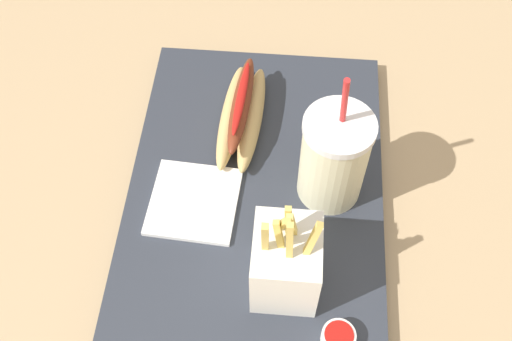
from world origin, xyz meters
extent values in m
cube|color=tan|center=(0.00, 0.00, -0.01)|extent=(2.40, 2.40, 0.02)
cube|color=#2D333D|center=(0.00, 0.00, 0.01)|extent=(0.46, 0.33, 0.02)
cylinder|color=beige|center=(0.00, -0.09, 0.08)|extent=(0.08, 0.08, 0.12)
cylinder|color=white|center=(0.00, -0.09, 0.15)|extent=(0.08, 0.08, 0.01)
cylinder|color=red|center=(0.00, -0.09, 0.19)|extent=(0.02, 0.01, 0.08)
cube|color=white|center=(-0.13, -0.04, 0.07)|extent=(0.08, 0.07, 0.10)
cube|color=#E5C660|center=(-0.14, -0.07, 0.13)|extent=(0.02, 0.02, 0.07)
cube|color=#E5C660|center=(-0.15, -0.05, 0.14)|extent=(0.01, 0.01, 0.08)
cube|color=#E5C660|center=(-0.12, -0.05, 0.13)|extent=(0.01, 0.02, 0.06)
cube|color=#E5C660|center=(-0.13, -0.04, 0.12)|extent=(0.02, 0.02, 0.06)
cube|color=#E5C660|center=(-0.12, -0.04, 0.13)|extent=(0.01, 0.01, 0.06)
cube|color=#E5C660|center=(-0.14, -0.02, 0.15)|extent=(0.03, 0.01, 0.09)
cube|color=#E5C660|center=(-0.12, -0.03, 0.13)|extent=(0.03, 0.02, 0.06)
ellipsoid|color=tan|center=(0.09, 0.01, 0.04)|extent=(0.18, 0.04, 0.03)
ellipsoid|color=tan|center=(0.10, 0.04, 0.04)|extent=(0.18, 0.04, 0.03)
ellipsoid|color=maroon|center=(0.09, 0.03, 0.06)|extent=(0.17, 0.03, 0.02)
ellipsoid|color=red|center=(0.09, 0.03, 0.08)|extent=(0.13, 0.02, 0.01)
cylinder|color=white|center=(-0.20, -0.11, 0.03)|extent=(0.04, 0.04, 0.02)
cylinder|color=#B2140F|center=(-0.20, -0.11, 0.04)|extent=(0.03, 0.03, 0.01)
cylinder|color=white|center=(0.08, -0.11, 0.03)|extent=(0.04, 0.04, 0.02)
cylinder|color=#B2140F|center=(0.08, -0.11, 0.04)|extent=(0.03, 0.03, 0.01)
cube|color=white|center=(-0.04, 0.08, 0.02)|extent=(0.12, 0.12, 0.01)
camera|label=1|loc=(-0.41, -0.03, 0.68)|focal=42.18mm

